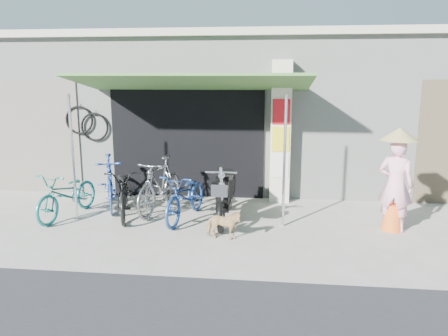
# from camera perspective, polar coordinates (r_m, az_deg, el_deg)

# --- Properties ---
(ground) EXTENTS (80.00, 80.00, 0.00)m
(ground) POSITION_cam_1_polar(r_m,az_deg,el_deg) (7.39, 0.69, -9.25)
(ground) COLOR #A8A498
(ground) RESTS_ON ground
(bicycle_shop) EXTENTS (12.30, 5.30, 3.66)m
(bicycle_shop) POSITION_cam_1_polar(r_m,az_deg,el_deg) (12.00, 3.13, 7.89)
(bicycle_shop) COLOR #AAB0A7
(bicycle_shop) RESTS_ON ground
(shop_pillar) EXTENTS (0.42, 0.44, 3.00)m
(shop_pillar) POSITION_cam_1_polar(r_m,az_deg,el_deg) (9.38, 7.40, 4.64)
(shop_pillar) COLOR beige
(shop_pillar) RESTS_ON ground
(awning) EXTENTS (4.60, 1.88, 2.72)m
(awning) POSITION_cam_1_polar(r_m,az_deg,el_deg) (8.63, -4.26, 10.85)
(awning) COLOR #3C672E
(awning) RESTS_ON ground
(neighbour_left) EXTENTS (2.60, 0.06, 2.60)m
(neighbour_left) POSITION_cam_1_polar(r_m,az_deg,el_deg) (11.11, -24.49, 3.75)
(neighbour_left) COLOR #6B665B
(neighbour_left) RESTS_ON ground
(bike_teal) EXTENTS (0.94, 1.81, 0.91)m
(bike_teal) POSITION_cam_1_polar(r_m,az_deg,el_deg) (8.89, -19.72, -3.23)
(bike_teal) COLOR #19746F
(bike_teal) RESTS_ON ground
(bike_blue) EXTENTS (1.14, 1.85, 1.08)m
(bike_blue) POSITION_cam_1_polar(r_m,az_deg,el_deg) (9.25, -14.71, -1.80)
(bike_blue) COLOR navy
(bike_blue) RESTS_ON ground
(bike_black) EXTENTS (1.16, 1.96, 0.97)m
(bike_black) POSITION_cam_1_polar(r_m,az_deg,el_deg) (8.66, -12.87, -2.98)
(bike_black) COLOR black
(bike_black) RESTS_ON ground
(bike_silver) EXTENTS (0.89, 1.89, 1.10)m
(bike_silver) POSITION_cam_1_polar(r_m,az_deg,el_deg) (8.77, -8.37, -2.21)
(bike_silver) COLOR #9B9A9E
(bike_silver) RESTS_ON ground
(bike_navy) EXTENTS (0.94, 1.83, 0.92)m
(bike_navy) POSITION_cam_1_polar(r_m,az_deg,el_deg) (8.25, -4.97, -3.66)
(bike_navy) COLOR navy
(bike_navy) RESTS_ON ground
(street_dog) EXTENTS (0.62, 0.31, 0.51)m
(street_dog) POSITION_cam_1_polar(r_m,az_deg,el_deg) (7.28, -0.10, -7.43)
(street_dog) COLOR tan
(street_dog) RESTS_ON ground
(moped) EXTENTS (0.55, 1.92, 1.09)m
(moped) POSITION_cam_1_polar(r_m,az_deg,el_deg) (8.20, 0.21, -3.45)
(moped) COLOR black
(moped) RESTS_ON ground
(nun) EXTENTS (0.71, 0.64, 1.82)m
(nun) POSITION_cam_1_polar(r_m,az_deg,el_deg) (8.11, 21.53, -1.56)
(nun) COLOR #EFA1B7
(nun) RESTS_ON ground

